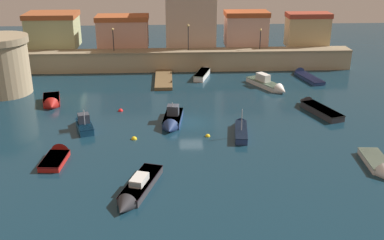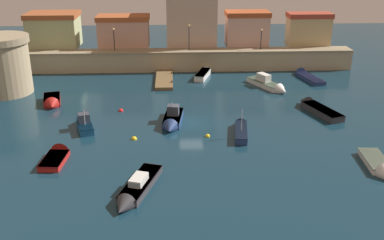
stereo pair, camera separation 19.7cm
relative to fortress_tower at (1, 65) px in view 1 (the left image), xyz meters
name	(u,v)px [view 1 (the left image)]	position (x,y,z in m)	size (l,w,h in m)	color
ground_plane	(191,123)	(22.90, -11.21, -3.66)	(118.00, 118.00, 0.00)	#112D3D
quay_wall	(184,60)	(22.90, 9.82, -2.16)	(49.17, 3.03, 2.97)	tan
old_town_backdrop	(170,24)	(20.96, 13.60, 2.46)	(45.60, 5.83, 9.36)	tan
fortress_tower	(1,65)	(0.00, 0.00, 0.00)	(7.22, 7.22, 7.20)	tan
pier_dock	(164,80)	(19.92, 4.15, -3.44)	(2.30, 8.60, 0.70)	brown
quay_lamp_0	(113,36)	(12.73, 9.82, 1.51)	(0.32, 0.32, 3.29)	black
quay_lamp_1	(188,33)	(23.54, 9.82, 1.76)	(0.32, 0.32, 3.72)	black
quay_lamp_2	(260,35)	(34.08, 9.82, 1.33)	(0.32, 0.32, 2.99)	black
moored_boat_0	(304,75)	(39.66, 5.05, -3.40)	(3.10, 7.32, 1.57)	navy
moored_boat_1	(172,120)	(20.89, -11.63, -3.17)	(2.47, 6.19, 2.67)	navy
moored_boat_2	(136,190)	(18.00, -25.59, -3.27)	(3.74, 7.26, 1.64)	#333338
moored_boat_3	(241,129)	(27.80, -13.94, -3.29)	(1.94, 6.31, 3.04)	navy
moored_boat_4	(269,85)	(33.63, 0.29, -3.20)	(4.74, 7.11, 2.09)	white
moored_boat_5	(52,102)	(6.89, -4.89, -3.23)	(2.78, 4.87, 1.74)	red
moored_boat_6	(380,167)	(38.28, -22.56, -3.37)	(2.18, 5.52, 1.70)	white
moored_boat_7	(316,108)	(37.14, -8.33, -3.29)	(3.86, 7.30, 1.61)	#333338
moored_boat_8	(58,156)	(10.69, -19.06, -3.39)	(2.13, 4.57, 1.70)	red
moored_boat_9	(84,123)	(11.82, -12.03, -3.15)	(2.66, 4.87, 2.57)	#195689
moored_boat_10	(203,73)	(25.53, 6.36, -3.23)	(3.05, 6.32, 1.24)	white
mooring_buoy_0	(121,111)	(15.11, -7.29, -3.66)	(0.55, 0.55, 0.55)	red
mooring_buoy_1	(134,139)	(17.16, -15.18, -3.66)	(0.56, 0.56, 0.56)	yellow
mooring_buoy_2	(208,136)	(24.36, -14.87, -3.66)	(0.50, 0.50, 0.50)	yellow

